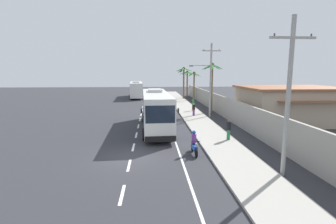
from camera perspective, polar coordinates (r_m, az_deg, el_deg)
name	(u,v)px	position (r m, az deg, el deg)	size (l,w,h in m)	color
ground_plane	(131,158)	(17.14, -8.46, -10.27)	(160.00, 160.00, 0.00)	#303035
sidewalk_kerb	(202,124)	(27.25, 7.69, -2.81)	(3.20, 90.00, 0.14)	#A8A399
lane_markings	(157,118)	(31.10, -2.55, -1.38)	(3.49, 71.00, 0.01)	white
boundary_wall	(226,108)	(31.79, 13.04, 0.95)	(0.24, 60.00, 2.56)	#9E998E
coach_bus_foreground	(156,109)	(24.94, -2.77, 0.72)	(3.20, 12.29, 3.90)	silver
coach_bus_far_lane	(136,89)	(56.12, -7.24, 5.21)	(3.49, 11.94, 3.67)	white
motorcycle_beside_bus	(194,145)	(17.63, 6.00, -7.40)	(0.56, 1.96, 1.64)	black
motorcycle_trailing	(174,109)	(33.75, 1.30, 0.59)	(0.56, 1.96, 1.63)	black
pedestrian_near_kerb	(194,109)	(32.09, 5.88, 0.63)	(0.36, 0.36, 1.57)	#75388E
pedestrian_midwalk	(229,129)	(21.13, 13.65, -3.81)	(0.36, 0.36, 1.70)	#2D7A47
pedestrian_far_walk	(193,104)	(36.21, 5.73, 1.78)	(0.36, 0.36, 1.77)	gold
utility_pole_nearest	(288,95)	(14.66, 25.73, 3.57)	(2.43, 0.24, 8.51)	#9E9E99
utility_pole_mid	(210,78)	(31.74, 9.52, 7.62)	(3.86, 0.24, 9.15)	#9E9E99
palm_nearest	(187,78)	(55.59, 4.41, 7.64)	(3.50, 3.23, 5.95)	brown
palm_second	(184,76)	(52.18, 3.62, 8.11)	(3.41, 3.49, 6.69)	brown
palm_third	(194,80)	(50.56, 5.97, 7.23)	(2.61, 2.85, 5.75)	brown
palm_fourth	(212,79)	(34.94, 9.95, 7.42)	(2.83, 2.97, 6.93)	brown
roadside_building	(289,104)	(31.64, 25.92, 1.59)	(10.63, 8.98, 4.02)	tan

